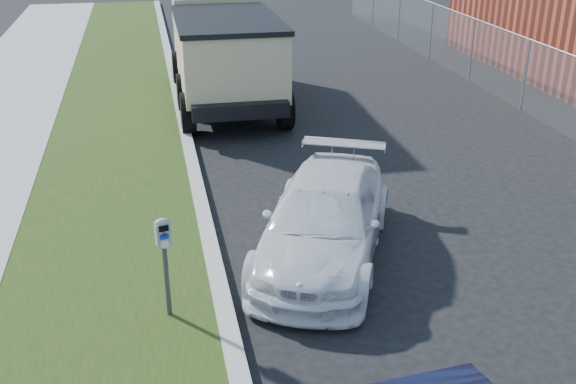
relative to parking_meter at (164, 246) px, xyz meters
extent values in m
plane|color=black|center=(3.31, 0.58, -1.13)|extent=(120.00, 120.00, 0.00)
cube|color=gray|center=(0.71, 2.58, -1.06)|extent=(0.25, 50.00, 0.15)
cube|color=#1C350E|center=(-0.89, 2.58, -1.07)|extent=(3.00, 50.00, 0.13)
plane|color=slate|center=(9.31, 7.58, -0.23)|extent=(0.00, 30.00, 30.00)
cylinder|color=#9398A0|center=(9.31, 7.58, 0.67)|extent=(0.04, 30.00, 0.04)
cylinder|color=#9398A0|center=(9.31, 7.58, -0.23)|extent=(0.06, 0.06, 1.80)
cylinder|color=#9398A0|center=(9.31, 10.58, -0.23)|extent=(0.06, 0.06, 1.80)
cylinder|color=#9398A0|center=(9.31, 13.58, -0.23)|extent=(0.06, 0.06, 1.80)
cylinder|color=#9398A0|center=(9.31, 16.58, -0.23)|extent=(0.06, 0.06, 1.80)
cylinder|color=#9398A0|center=(9.31, 19.58, -0.23)|extent=(0.06, 0.06, 1.80)
cylinder|color=#3F4247|center=(0.00, 0.00, -0.50)|extent=(0.08, 0.08, 1.01)
cube|color=gray|center=(0.00, 0.00, 0.17)|extent=(0.20, 0.16, 0.30)
ellipsoid|color=gray|center=(0.00, 0.00, 0.33)|extent=(0.21, 0.16, 0.11)
cube|color=black|center=(0.01, -0.06, 0.28)|extent=(0.12, 0.04, 0.08)
cube|color=#0D2998|center=(0.01, -0.06, 0.16)|extent=(0.11, 0.03, 0.07)
cylinder|color=silver|center=(0.01, -0.06, 0.05)|extent=(0.11, 0.03, 0.11)
cube|color=#3F4247|center=(0.01, -0.06, 0.19)|extent=(0.04, 0.01, 0.05)
imported|color=silver|center=(2.44, 1.38, -0.52)|extent=(3.30, 4.56, 1.23)
cube|color=black|center=(1.96, 9.68, -0.42)|extent=(2.23, 6.31, 0.34)
cube|color=tan|center=(1.99, 11.94, 0.39)|extent=(2.33, 1.79, 1.96)
cube|color=black|center=(1.99, 11.94, 0.78)|extent=(2.36, 1.81, 0.59)
cube|color=tan|center=(1.95, 8.90, 0.39)|extent=(2.40, 4.15, 1.57)
cube|color=black|center=(1.95, 8.90, 1.20)|extent=(2.50, 4.25, 0.12)
cube|color=black|center=(2.00, 12.87, -0.50)|extent=(2.36, 0.17, 0.29)
cylinder|color=black|center=(0.85, 11.86, -0.64)|extent=(0.33, 0.99, 0.98)
cylinder|color=black|center=(3.11, 11.83, -0.64)|extent=(0.33, 0.99, 0.98)
cylinder|color=black|center=(0.82, 9.20, -0.64)|extent=(0.33, 0.99, 0.98)
cylinder|color=black|center=(3.08, 9.18, -0.64)|extent=(0.33, 0.99, 0.98)
cylinder|color=black|center=(0.81, 7.43, -0.64)|extent=(0.33, 0.99, 0.98)
cylinder|color=black|center=(3.06, 7.41, -0.64)|extent=(0.33, 0.99, 0.98)
camera|label=1|loc=(-0.01, -7.50, 4.03)|focal=42.00mm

